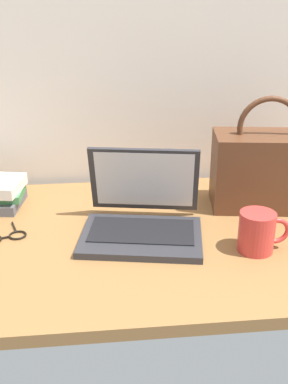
% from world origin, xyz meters
% --- Properties ---
extents(desk, '(1.60, 0.76, 0.03)m').
position_xyz_m(desk, '(0.00, 0.00, 0.01)').
color(desk, olive).
rests_on(desk, ground).
extents(laptop, '(0.35, 0.33, 0.21)m').
position_xyz_m(laptop, '(-0.01, 0.01, 0.08)').
color(laptop, '#2D2D33').
rests_on(laptop, desk).
extents(coffee_mug, '(0.13, 0.09, 0.10)m').
position_xyz_m(coffee_mug, '(0.26, -0.12, 0.08)').
color(coffee_mug, red).
rests_on(coffee_mug, desk).
extents(eyeglasses, '(0.12, 0.13, 0.01)m').
position_xyz_m(eyeglasses, '(-0.37, 0.01, 0.03)').
color(eyeglasses, black).
rests_on(eyeglasses, desk).
extents(handbag, '(0.32, 0.20, 0.33)m').
position_xyz_m(handbag, '(0.36, 0.14, 0.15)').
color(handbag, '#59331E').
rests_on(handbag, desk).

